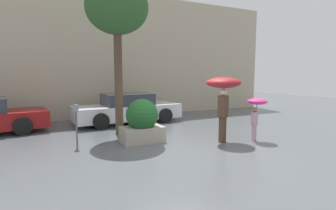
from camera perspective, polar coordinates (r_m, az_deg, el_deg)
The scene contains 8 objects.
ground_plane at distance 7.46m, azimuth 1.83°, elevation -9.54°, with size 40.00×40.00×0.00m, color #51565B.
building_facade at distance 13.29m, azimuth -11.57°, elevation 10.50°, with size 18.00×0.30×6.00m.
planter_box at distance 8.08m, azimuth -5.67°, elevation -3.52°, with size 1.28×0.99×1.35m.
person_adult at distance 8.23m, azimuth 11.96°, elevation 3.20°, with size 1.06×1.06×2.00m.
person_child at distance 8.63m, azimuth 18.65°, elevation -0.62°, with size 0.62×0.62×1.34m.
parked_car_near at distance 11.48m, azimuth -8.79°, elevation -0.89°, with size 4.60×2.10×1.26m.
street_tree at distance 9.38m, azimuth -11.05°, elevation 19.66°, with size 2.09×2.09×5.18m.
parking_meter at distance 7.97m, azimuth -19.37°, elevation -2.39°, with size 0.14×0.14×1.22m.
Camera 1 is at (-3.36, -6.33, 2.08)m, focal length 28.00 mm.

